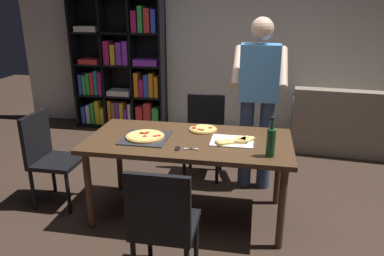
# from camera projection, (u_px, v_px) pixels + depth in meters

# --- Properties ---
(ground_plane) EXTENTS (12.00, 12.00, 0.00)m
(ground_plane) POSITION_uv_depth(u_px,v_px,m) (189.00, 214.00, 3.44)
(ground_plane) COLOR #38281E
(back_wall) EXTENTS (6.40, 0.10, 2.80)m
(back_wall) POSITION_uv_depth(u_px,v_px,m) (222.00, 36.00, 5.40)
(back_wall) COLOR silver
(back_wall) RESTS_ON ground_plane
(dining_table) EXTENTS (1.76, 0.87, 0.75)m
(dining_table) POSITION_uv_depth(u_px,v_px,m) (189.00, 147.00, 3.22)
(dining_table) COLOR #4C331E
(dining_table) RESTS_ON ground_plane
(chair_near_camera) EXTENTS (0.42, 0.42, 0.90)m
(chair_near_camera) POSITION_uv_depth(u_px,v_px,m) (163.00, 221.00, 2.42)
(chair_near_camera) COLOR black
(chair_near_camera) RESTS_ON ground_plane
(chair_far_side) EXTENTS (0.42, 0.42, 0.90)m
(chair_far_side) POSITION_uv_depth(u_px,v_px,m) (204.00, 130.00, 4.13)
(chair_far_side) COLOR black
(chair_far_side) RESTS_ON ground_plane
(chair_left_end) EXTENTS (0.42, 0.42, 0.90)m
(chair_left_end) POSITION_uv_depth(u_px,v_px,m) (48.00, 153.00, 3.51)
(chair_left_end) COLOR black
(chair_left_end) RESTS_ON ground_plane
(couch) EXTENTS (1.77, 0.99, 0.85)m
(couch) POSITION_uv_depth(u_px,v_px,m) (358.00, 128.00, 4.86)
(couch) COLOR gray
(couch) RESTS_ON ground_plane
(bookshelf) EXTENTS (1.40, 0.35, 1.95)m
(bookshelf) POSITION_uv_depth(u_px,v_px,m) (121.00, 72.00, 5.62)
(bookshelf) COLOR black
(bookshelf) RESTS_ON ground_plane
(person_serving_pizza) EXTENTS (0.55, 0.54, 1.75)m
(person_serving_pizza) POSITION_uv_depth(u_px,v_px,m) (258.00, 95.00, 3.67)
(person_serving_pizza) COLOR #38476B
(person_serving_pizza) RESTS_ON ground_plane
(pepperoni_pizza_on_tray) EXTENTS (0.39, 0.39, 0.04)m
(pepperoni_pizza_on_tray) POSITION_uv_depth(u_px,v_px,m) (145.00, 137.00, 3.20)
(pepperoni_pizza_on_tray) COLOR #2D2D33
(pepperoni_pizza_on_tray) RESTS_ON dining_table
(pizza_slices_on_towel) EXTENTS (0.37, 0.29, 0.03)m
(pizza_slices_on_towel) POSITION_uv_depth(u_px,v_px,m) (234.00, 141.00, 3.11)
(pizza_slices_on_towel) COLOR white
(pizza_slices_on_towel) RESTS_ON dining_table
(wine_bottle) EXTENTS (0.07, 0.07, 0.32)m
(wine_bottle) POSITION_uv_depth(u_px,v_px,m) (271.00, 142.00, 2.80)
(wine_bottle) COLOR #194723
(wine_bottle) RESTS_ON dining_table
(kitchen_scissors) EXTENTS (0.20, 0.09, 0.01)m
(kitchen_scissors) POSITION_uv_depth(u_px,v_px,m) (182.00, 149.00, 2.97)
(kitchen_scissors) COLOR silver
(kitchen_scissors) RESTS_ON dining_table
(second_pizza_plain) EXTENTS (0.26, 0.26, 0.03)m
(second_pizza_plain) POSITION_uv_depth(u_px,v_px,m) (203.00, 129.00, 3.40)
(second_pizza_plain) COLOR tan
(second_pizza_plain) RESTS_ON dining_table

